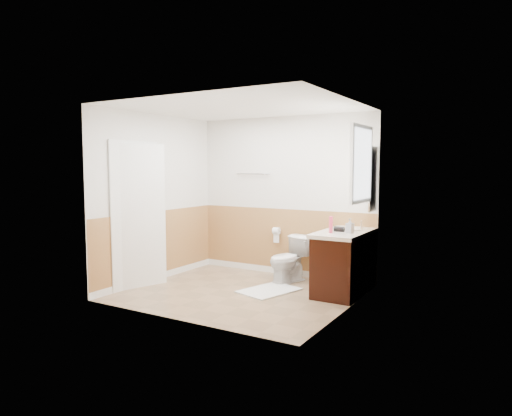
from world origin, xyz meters
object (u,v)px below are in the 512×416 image
Objects in this scene: toilet at (289,259)px; lotion_bottle at (331,225)px; bath_mat at (269,291)px; soap_dispenser at (350,226)px; vanity_cabinet at (344,264)px.

lotion_bottle is (0.82, -0.41, 0.62)m from toilet.
lotion_bottle is at bearing 13.39° from bath_mat.
soap_dispenser is at bearing 0.28° from toilet.
bath_mat is at bearing -73.87° from toilet.
soap_dispenser reaches higher than vanity_cabinet.
bath_mat is 0.73× the size of vanity_cabinet.
soap_dispenser reaches higher than bath_mat.
vanity_cabinet is (0.92, 0.45, 0.39)m from bath_mat.
toilet is 0.62× the size of vanity_cabinet.
bath_mat is at bearing -153.75° from vanity_cabinet.
vanity_cabinet is at bearing 26.25° from bath_mat.
lotion_bottle reaches higher than bath_mat.
toilet is at bearing 90.00° from bath_mat.
toilet is at bearing 164.15° from soap_dispenser.
soap_dispenser reaches higher than toilet.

